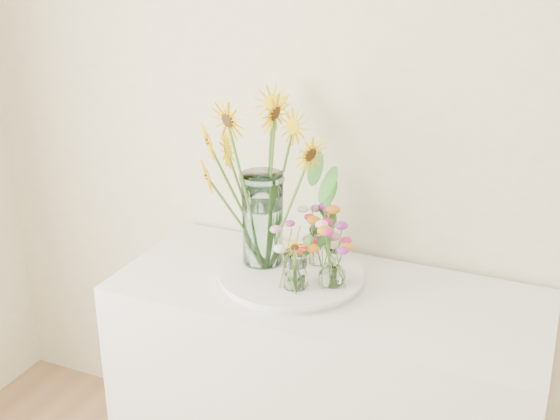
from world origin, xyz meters
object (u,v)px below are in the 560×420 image
(tray, at_px, (291,276))
(small_vase_c, at_px, (320,246))
(small_vase_b, at_px, (332,268))
(counter, at_px, (324,404))
(small_vase_a, at_px, (295,270))
(mason_jar, at_px, (263,219))

(tray, relative_size, small_vase_c, 3.54)
(small_vase_b, height_order, small_vase_c, small_vase_c)
(counter, height_order, tray, tray)
(small_vase_a, bearing_deg, tray, 119.68)
(counter, bearing_deg, small_vase_c, 121.65)
(tray, bearing_deg, small_vase_b, -11.72)
(small_vase_a, bearing_deg, small_vase_c, 88.24)
(counter, relative_size, tray, 3.05)
(tray, relative_size, mason_jar, 1.43)
(small_vase_a, distance_m, small_vase_c, 0.20)
(small_vase_c, bearing_deg, tray, -118.58)
(small_vase_a, distance_m, small_vase_b, 0.12)
(mason_jar, height_order, small_vase_a, mason_jar)
(counter, xyz_separation_m, small_vase_a, (-0.08, -0.08, 0.54))
(tray, distance_m, mason_jar, 0.21)
(small_vase_b, bearing_deg, small_vase_c, 124.31)
(tray, bearing_deg, mason_jar, 163.64)
(counter, height_order, small_vase_b, small_vase_b)
(mason_jar, distance_m, small_vase_a, 0.24)
(mason_jar, bearing_deg, counter, -10.81)
(small_vase_a, relative_size, small_vase_b, 1.01)
(small_vase_b, bearing_deg, tray, 168.28)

